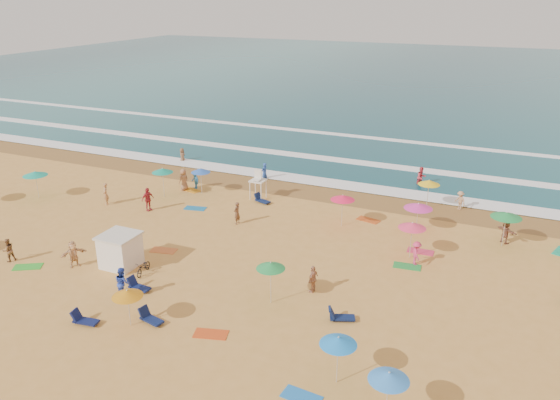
% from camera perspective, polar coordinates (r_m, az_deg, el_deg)
% --- Properties ---
extents(ground, '(220.00, 220.00, 0.00)m').
position_cam_1_polar(ground, '(37.13, -6.56, -4.77)').
color(ground, gold).
rests_on(ground, ground).
extents(ocean, '(220.00, 140.00, 0.18)m').
position_cam_1_polar(ocean, '(115.12, 15.27, 12.30)').
color(ocean, '#0C4756').
rests_on(ocean, ground).
extents(wet_sand, '(220.00, 220.00, 0.00)m').
position_cam_1_polar(wet_sand, '(47.46, 0.98, 1.24)').
color(wet_sand, olive).
rests_on(wet_sand, ground).
extents(surf_foam, '(200.00, 18.70, 0.05)m').
position_cam_1_polar(surf_foam, '(55.26, 4.54, 4.17)').
color(surf_foam, white).
rests_on(surf_foam, ground).
extents(cabana, '(2.00, 2.00, 2.00)m').
position_cam_1_polar(cabana, '(35.33, -16.34, -5.14)').
color(cabana, white).
rests_on(cabana, ground).
extents(cabana_roof, '(2.20, 2.20, 0.12)m').
position_cam_1_polar(cabana_roof, '(34.90, -16.51, -3.58)').
color(cabana_roof, silver).
rests_on(cabana_roof, cabana).
extents(bicycle, '(0.82, 1.67, 0.84)m').
position_cam_1_polar(bicycle, '(34.28, -14.08, -6.84)').
color(bicycle, black).
rests_on(bicycle, ground).
extents(lifeguard_stand, '(1.20, 1.20, 2.10)m').
position_cam_1_polar(lifeguard_stand, '(44.84, -2.30, 1.44)').
color(lifeguard_stand, white).
rests_on(lifeguard_stand, ground).
extents(beach_umbrellas, '(52.92, 26.78, 0.81)m').
position_cam_1_polar(beach_umbrellas, '(35.39, -4.71, -2.20)').
color(beach_umbrellas, orange).
rests_on(beach_umbrellas, ground).
extents(loungers, '(55.15, 20.02, 0.34)m').
position_cam_1_polar(loungers, '(32.25, -3.89, -8.57)').
color(loungers, '#0E1C47').
rests_on(loungers, ground).
extents(towels, '(37.02, 21.10, 0.03)m').
position_cam_1_polar(towels, '(36.61, -6.85, -5.15)').
color(towels, '#B43016').
rests_on(towels, ground).
extents(beachgoers, '(33.51, 26.97, 2.14)m').
position_cam_1_polar(beachgoers, '(40.23, -4.72, -1.33)').
color(beachgoers, tan).
rests_on(beachgoers, ground).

